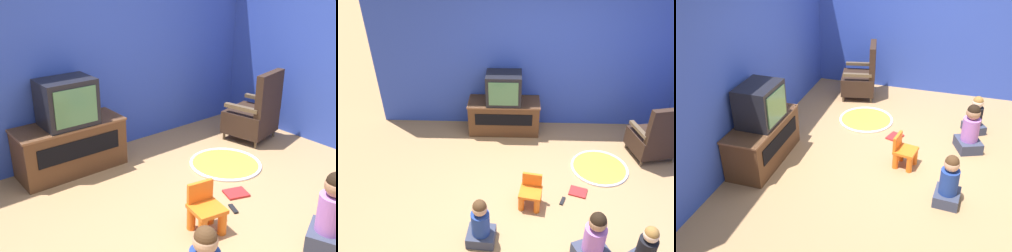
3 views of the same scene
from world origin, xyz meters
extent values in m
plane|color=#9E754C|center=(0.00, 0.00, 0.00)|extent=(30.00, 30.00, 0.00)
cube|color=#2D47B2|center=(-0.35, 2.13, 1.36)|extent=(5.31, 0.12, 2.71)
cube|color=#2D47B2|center=(2.25, -0.40, 1.36)|extent=(0.12, 5.19, 2.71)
cube|color=#4C2D19|center=(-0.75, 1.80, 0.29)|extent=(1.20, 0.50, 0.58)
cube|color=brown|center=(-0.75, 1.80, 0.57)|extent=(1.22, 0.51, 0.02)
cube|color=black|center=(-0.75, 1.55, 0.36)|extent=(0.96, 0.01, 0.21)
cube|color=black|center=(-0.75, 1.79, 0.84)|extent=(0.58, 0.45, 0.52)
cube|color=#47754C|center=(-0.75, 1.56, 0.84)|extent=(0.48, 0.02, 0.40)
cylinder|color=brown|center=(1.80, 1.44, 0.05)|extent=(0.04, 0.04, 0.10)
cylinder|color=brown|center=(1.29, 1.33, 0.05)|extent=(0.04, 0.04, 0.10)
cylinder|color=brown|center=(1.90, 0.97, 0.05)|extent=(0.04, 0.04, 0.10)
cylinder|color=brown|center=(1.39, 0.86, 0.05)|extent=(0.04, 0.04, 0.10)
cube|color=black|center=(1.59, 1.15, 0.25)|extent=(0.72, 0.68, 0.31)
cube|color=black|center=(1.64, 0.91, 0.69)|extent=(0.59, 0.22, 0.56)
cube|color=brown|center=(1.86, 1.20, 0.51)|extent=(0.17, 0.49, 0.05)
cube|color=brown|center=(1.33, 1.09, 0.51)|extent=(0.17, 0.49, 0.05)
cylinder|color=orange|center=(-0.46, -0.10, 0.13)|extent=(0.08, 0.08, 0.25)
cylinder|color=orange|center=(-0.26, -0.13, 0.13)|extent=(0.08, 0.08, 0.25)
cylinder|color=orange|center=(-0.43, 0.09, 0.13)|extent=(0.08, 0.08, 0.25)
cylinder|color=orange|center=(-0.23, 0.05, 0.13)|extent=(0.08, 0.08, 0.25)
cube|color=orange|center=(-0.34, -0.02, 0.23)|extent=(0.33, 0.32, 0.04)
cube|color=orange|center=(-0.32, 0.10, 0.35)|extent=(0.26, 0.08, 0.19)
cylinder|color=gold|center=(0.74, 0.78, 0.01)|extent=(0.86, 0.86, 0.01)
torus|color=silver|center=(0.74, 0.78, 0.01)|extent=(0.86, 0.86, 0.04)
cube|color=#33384C|center=(0.31, -0.80, 0.08)|extent=(0.45, 0.42, 0.15)
cylinder|color=#A566BF|center=(0.31, -0.80, 0.32)|extent=(0.23, 0.23, 0.33)
sphere|color=#9E7051|center=(0.31, -0.80, 0.58)|extent=(0.19, 0.19, 0.19)
sphere|color=black|center=(0.31, -0.80, 0.61)|extent=(0.17, 0.17, 0.17)
cube|color=#33384C|center=(0.85, -0.87, 0.07)|extent=(0.39, 0.38, 0.13)
cylinder|color=black|center=(0.85, -0.87, 0.27)|extent=(0.20, 0.20, 0.28)
sphere|color=beige|center=(0.85, -0.87, 0.49)|extent=(0.16, 0.16, 0.16)
sphere|color=olive|center=(0.85, -0.87, 0.51)|extent=(0.15, 0.15, 0.15)
cube|color=#33384C|center=(-0.93, -0.60, 0.07)|extent=(0.34, 0.31, 0.14)
cylinder|color=navy|center=(-0.93, -0.60, 0.29)|extent=(0.21, 0.21, 0.30)
sphere|color=tan|center=(-0.93, -0.60, 0.53)|extent=(0.17, 0.17, 0.17)
sphere|color=#472D19|center=(-0.93, -0.60, 0.56)|extent=(0.16, 0.16, 0.16)
cube|color=#B22323|center=(0.33, 0.24, 0.01)|extent=(0.28, 0.26, 0.02)
cube|color=black|center=(0.10, 0.06, 0.01)|extent=(0.10, 0.16, 0.02)
camera|label=1|loc=(-2.43, -2.10, 2.16)|focal=42.00mm
camera|label=2|loc=(-0.55, -3.13, 3.22)|focal=35.00mm
camera|label=3|loc=(-4.66, -0.52, 2.99)|focal=42.00mm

